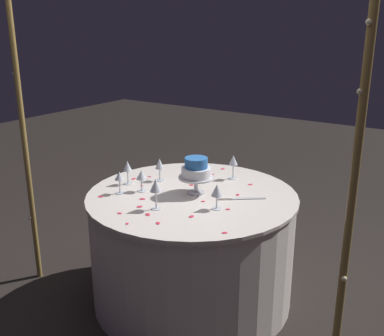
{
  "coord_description": "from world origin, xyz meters",
  "views": [
    {
      "loc": [
        -1.46,
        2.19,
        1.73
      ],
      "look_at": [
        0.0,
        0.0,
        0.9
      ],
      "focal_mm": 42.36,
      "sensor_mm": 36.0,
      "label": 1
    }
  ],
  "objects_px": {
    "wine_glass_1": "(119,177)",
    "wine_glass_2": "(160,165)",
    "decorative_arch": "(147,88)",
    "wine_glass_6": "(128,167)",
    "wine_glass_5": "(233,161)",
    "wine_glass_0": "(142,176)",
    "wine_glass_4": "(156,186)",
    "wine_glass_3": "(217,191)",
    "tiered_cake": "(196,170)",
    "cake_knife": "(238,198)",
    "main_table": "(192,246)"
  },
  "relations": [
    {
      "from": "wine_glass_1",
      "to": "wine_glass_2",
      "type": "relative_size",
      "value": 0.93
    },
    {
      "from": "decorative_arch",
      "to": "wine_glass_6",
      "type": "xyz_separation_m",
      "value": [
        0.45,
        -0.32,
        -0.58
      ]
    },
    {
      "from": "wine_glass_1",
      "to": "wine_glass_5",
      "type": "distance_m",
      "value": 0.78
    },
    {
      "from": "wine_glass_0",
      "to": "wine_glass_4",
      "type": "xyz_separation_m",
      "value": [
        -0.25,
        0.18,
        0.03
      ]
    },
    {
      "from": "wine_glass_0",
      "to": "wine_glass_3",
      "type": "bearing_deg",
      "value": -178.51
    },
    {
      "from": "tiered_cake",
      "to": "wine_glass_3",
      "type": "relative_size",
      "value": 1.53
    },
    {
      "from": "tiered_cake",
      "to": "wine_glass_6",
      "type": "xyz_separation_m",
      "value": [
        0.47,
        0.11,
        -0.03
      ]
    },
    {
      "from": "wine_glass_1",
      "to": "tiered_cake",
      "type": "bearing_deg",
      "value": -145.87
    },
    {
      "from": "wine_glass_5",
      "to": "cake_knife",
      "type": "height_order",
      "value": "wine_glass_5"
    },
    {
      "from": "wine_glass_5",
      "to": "wine_glass_2",
      "type": "bearing_deg",
      "value": 38.21
    },
    {
      "from": "main_table",
      "to": "wine_glass_0",
      "type": "bearing_deg",
      "value": 25.32
    },
    {
      "from": "tiered_cake",
      "to": "wine_glass_3",
      "type": "height_order",
      "value": "tiered_cake"
    },
    {
      "from": "wine_glass_2",
      "to": "wine_glass_1",
      "type": "bearing_deg",
      "value": 80.39
    },
    {
      "from": "wine_glass_1",
      "to": "wine_glass_2",
      "type": "xyz_separation_m",
      "value": [
        -0.06,
        -0.33,
        0.01
      ]
    },
    {
      "from": "decorative_arch",
      "to": "wine_glass_4",
      "type": "distance_m",
      "value": 0.57
    },
    {
      "from": "wine_glass_3",
      "to": "wine_glass_5",
      "type": "relative_size",
      "value": 0.91
    },
    {
      "from": "wine_glass_2",
      "to": "wine_glass_0",
      "type": "bearing_deg",
      "value": 98.11
    },
    {
      "from": "wine_glass_0",
      "to": "tiered_cake",
      "type": "bearing_deg",
      "value": -152.19
    },
    {
      "from": "main_table",
      "to": "wine_glass_1",
      "type": "xyz_separation_m",
      "value": [
        0.38,
        0.24,
        0.47
      ]
    },
    {
      "from": "wine_glass_6",
      "to": "cake_knife",
      "type": "distance_m",
      "value": 0.76
    },
    {
      "from": "tiered_cake",
      "to": "wine_glass_4",
      "type": "bearing_deg",
      "value": 81.79
    },
    {
      "from": "tiered_cake",
      "to": "cake_knife",
      "type": "height_order",
      "value": "tiered_cake"
    },
    {
      "from": "main_table",
      "to": "wine_glass_2",
      "type": "xyz_separation_m",
      "value": [
        0.32,
        -0.09,
        0.47
      ]
    },
    {
      "from": "decorative_arch",
      "to": "wine_glass_0",
      "type": "xyz_separation_m",
      "value": [
        0.29,
        -0.27,
        -0.6
      ]
    },
    {
      "from": "decorative_arch",
      "to": "wine_glass_5",
      "type": "bearing_deg",
      "value": -95.07
    },
    {
      "from": "wine_glass_6",
      "to": "wine_glass_3",
      "type": "bearing_deg",
      "value": 176.76
    },
    {
      "from": "decorative_arch",
      "to": "wine_glass_0",
      "type": "relative_size",
      "value": 15.74
    },
    {
      "from": "tiered_cake",
      "to": "cake_knife",
      "type": "xyz_separation_m",
      "value": [
        -0.27,
        -0.06,
        -0.14
      ]
    },
    {
      "from": "wine_glass_5",
      "to": "wine_glass_6",
      "type": "distance_m",
      "value": 0.71
    },
    {
      "from": "decorative_arch",
      "to": "wine_glass_5",
      "type": "relative_size",
      "value": 13.13
    },
    {
      "from": "wine_glass_0",
      "to": "decorative_arch",
      "type": "bearing_deg",
      "value": 136.85
    },
    {
      "from": "decorative_arch",
      "to": "cake_knife",
      "type": "relative_size",
      "value": 8.77
    },
    {
      "from": "main_table",
      "to": "wine_glass_5",
      "type": "relative_size",
      "value": 7.93
    },
    {
      "from": "wine_glass_0",
      "to": "wine_glass_1",
      "type": "relative_size",
      "value": 0.97
    },
    {
      "from": "wine_glass_2",
      "to": "wine_glass_6",
      "type": "relative_size",
      "value": 0.97
    },
    {
      "from": "tiered_cake",
      "to": "main_table",
      "type": "bearing_deg",
      "value": 57.87
    },
    {
      "from": "wine_glass_2",
      "to": "decorative_arch",
      "type": "bearing_deg",
      "value": 122.81
    },
    {
      "from": "wine_glass_1",
      "to": "wine_glass_2",
      "type": "distance_m",
      "value": 0.34
    },
    {
      "from": "wine_glass_2",
      "to": "wine_glass_4",
      "type": "xyz_separation_m",
      "value": [
        -0.29,
        0.4,
        0.03
      ]
    },
    {
      "from": "tiered_cake",
      "to": "wine_glass_5",
      "type": "relative_size",
      "value": 1.39
    },
    {
      "from": "wine_glass_3",
      "to": "wine_glass_2",
      "type": "bearing_deg",
      "value": -20.35
    },
    {
      "from": "wine_glass_1",
      "to": "cake_knife",
      "type": "xyz_separation_m",
      "value": [
        -0.66,
        -0.32,
        -0.1
      ]
    },
    {
      "from": "wine_glass_6",
      "to": "wine_glass_1",
      "type": "bearing_deg",
      "value": 115.06
    },
    {
      "from": "tiered_cake",
      "to": "wine_glass_4",
      "type": "xyz_separation_m",
      "value": [
        0.05,
        0.34,
        -0.01
      ]
    },
    {
      "from": "decorative_arch",
      "to": "tiered_cake",
      "type": "bearing_deg",
      "value": -92.15
    },
    {
      "from": "wine_glass_1",
      "to": "wine_glass_5",
      "type": "xyz_separation_m",
      "value": [
        -0.45,
        -0.64,
        0.02
      ]
    },
    {
      "from": "wine_glass_2",
      "to": "cake_knife",
      "type": "height_order",
      "value": "wine_glass_2"
    },
    {
      "from": "wine_glass_2",
      "to": "wine_glass_3",
      "type": "relative_size",
      "value": 1.02
    },
    {
      "from": "wine_glass_4",
      "to": "decorative_arch",
      "type": "bearing_deg",
      "value": 109.84
    },
    {
      "from": "wine_glass_3",
      "to": "wine_glass_5",
      "type": "xyz_separation_m",
      "value": [
        0.18,
        -0.52,
        0.01
      ]
    }
  ]
}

